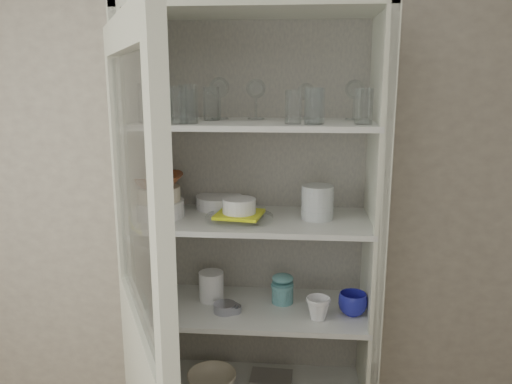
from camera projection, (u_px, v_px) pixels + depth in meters
The scene contains 32 objects.
wall_back at pixel (217, 195), 2.31m from camera, with size 3.60×0.02×2.60m, color gray.
pantry_cabinet at pixel (257, 283), 2.22m from camera, with size 1.00×0.45×2.10m.
tumbler_0 at pixel (147, 103), 1.91m from camera, with size 0.07×0.07×0.15m, color silver.
tumbler_1 at pixel (178, 105), 1.86m from camera, with size 0.07×0.07×0.14m, color silver.
tumbler_2 at pixel (188, 104), 1.88m from camera, with size 0.07×0.07×0.15m, color silver.
tumbler_3 at pixel (293, 107), 1.85m from camera, with size 0.06×0.06×0.13m, color silver.
tumbler_4 at pixel (314, 106), 1.83m from camera, with size 0.07×0.07×0.13m, color silver.
tumbler_5 at pixel (316, 106), 1.86m from camera, with size 0.07×0.07×0.13m, color silver.
tumbler_6 at pixel (364, 106), 1.84m from camera, with size 0.07×0.07×0.13m, color silver.
tumbler_7 at pixel (187, 105), 2.02m from camera, with size 0.06×0.06×0.12m, color silver.
tumbler_8 at pixel (165, 105), 2.00m from camera, with size 0.06×0.06×0.12m, color silver.
tumbler_9 at pixel (211, 104), 2.02m from camera, with size 0.07×0.07×0.13m, color silver.
goblet_0 at pixel (219, 96), 2.06m from camera, with size 0.08×0.08×0.19m, color silver, non-canonical shape.
goblet_1 at pixel (256, 97), 2.06m from camera, with size 0.08×0.08×0.18m, color silver, non-canonical shape.
goblet_2 at pixel (306, 100), 2.06m from camera, with size 0.07×0.07×0.16m, color silver, non-canonical shape.
goblet_3 at pixel (354, 98), 2.04m from camera, with size 0.08×0.08×0.18m, color silver, non-canonical shape.
plate_stack_front at pixel (158, 209), 2.09m from camera, with size 0.22×0.22×0.07m, color white.
plate_stack_back at pixel (219, 202), 2.23m from camera, with size 0.21×0.21×0.06m, color white.
cream_bowl at pixel (157, 194), 2.07m from camera, with size 0.19×0.19×0.06m, color beige.
terracotta_bowl at pixel (157, 180), 2.06m from camera, with size 0.22×0.22×0.05m, color brown.
glass_platter at pixel (239, 218), 2.05m from camera, with size 0.28×0.28×0.02m, color silver.
yellow_trivet at pixel (239, 214), 2.05m from camera, with size 0.18×0.18×0.01m, color yellow.
white_ramekin at pixel (239, 206), 2.04m from camera, with size 0.14×0.14×0.06m, color white.
grey_bowl_stack at pixel (317, 202), 2.05m from camera, with size 0.13×0.13×0.14m, color #BBC0BF.
mug_blue at pixel (353, 304), 2.08m from camera, with size 0.12×0.12×0.10m, color #19279C.
mug_teal at pixel (282, 294), 2.18m from camera, with size 0.10×0.10×0.09m, color #1E7684.
mug_white at pixel (318, 308), 2.04m from camera, with size 0.10×0.10×0.09m, color white.
teal_jar at pixel (283, 290), 2.19m from camera, with size 0.09×0.09×0.11m.
measuring_cups at pixel (225, 308), 2.11m from camera, with size 0.10×0.10×0.04m, color #9EA0B1.
white_canister at pixel (211, 286), 2.22m from camera, with size 0.11×0.11×0.13m, color white.
cream_dish at pixel (212, 380), 2.25m from camera, with size 0.22×0.22×0.07m, color beige.
tin_box at pixel (271, 381), 2.26m from camera, with size 0.19×0.13×0.06m, color gray.
Camera 1 is at (0.36, -0.73, 1.82)m, focal length 35.00 mm.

